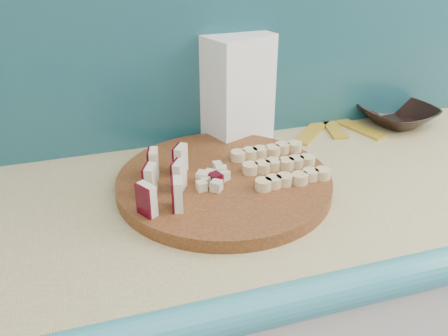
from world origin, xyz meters
The scene contains 8 objects.
backsplash centered at (0.10, 1.79, 1.16)m, with size 2.20×0.02×0.50m, color teal.
cutting_board centered at (-0.02, 1.54, 0.92)m, with size 0.43×0.43×0.03m, color #461C0F.
apple_wedges centered at (-0.14, 1.52, 0.97)m, with size 0.11×0.17×0.06m.
apple_chunks centered at (-0.04, 1.54, 0.95)m, with size 0.06×0.07×0.02m.
banana_slices centered at (0.10, 1.54, 0.95)m, with size 0.16×0.16×0.02m.
brown_bowl centered at (0.52, 1.72, 0.93)m, with size 0.18×0.18×0.05m, color black.
flour_bag centered at (0.09, 1.76, 1.04)m, with size 0.15×0.11×0.25m, color white.
banana_peel centered at (0.34, 1.74, 0.91)m, with size 0.24×0.21×0.01m.
Camera 1 is at (-0.28, 0.71, 1.42)m, focal length 40.00 mm.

